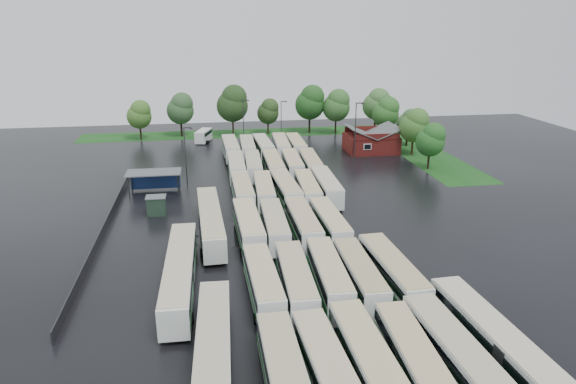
{
  "coord_description": "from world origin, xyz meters",
  "views": [
    {
      "loc": [
        -8.7,
        -55.57,
        25.27
      ],
      "look_at": [
        2.0,
        12.0,
        2.5
      ],
      "focal_mm": 32.0,
      "sensor_mm": 36.0,
      "label": 1
    }
  ],
  "objects": [
    {
      "name": "bus_r5c1",
      "position": [
        -1.27,
        41.74,
        1.87
      ],
      "size": [
        2.94,
        12.28,
        3.4
      ],
      "rotation": [
        0.0,
        0.0,
        -0.03
      ],
      "color": "silver",
      "rests_on": "ground"
    },
    {
      "name": "bus_r2c1",
      "position": [
        -1.33,
        1.42,
        1.85
      ],
      "size": [
        2.86,
        12.16,
        3.37
      ],
      "rotation": [
        0.0,
        0.0,
        -0.02
      ],
      "color": "silver",
      "rests_on": "ground"
    },
    {
      "name": "puddle_1",
      "position": [
        7.03,
        -19.8,
        0.0
      ],
      "size": [
        4.38,
        4.38,
        0.01
      ],
      "primitive_type": "cylinder",
      "color": "black",
      "rests_on": "ground"
    },
    {
      "name": "bus_r0c2",
      "position": [
        1.87,
        -25.68,
        1.93
      ],
      "size": [
        2.95,
        12.67,
        3.51
      ],
      "rotation": [
        0.0,
        0.0,
        0.02
      ],
      "color": "silver",
      "rests_on": "ground"
    },
    {
      "name": "bus_r4c0",
      "position": [
        -4.27,
        28.3,
        1.88
      ],
      "size": [
        2.78,
        12.31,
        3.42
      ],
      "rotation": [
        0.0,
        0.0,
        -0.01
      ],
      "color": "silver",
      "rests_on": "ground"
    },
    {
      "name": "bus_r4c3",
      "position": [
        5.37,
        28.57,
        1.87
      ],
      "size": [
        3.0,
        12.29,
        3.4
      ],
      "rotation": [
        0.0,
        0.0,
        -0.03
      ],
      "color": "silver",
      "rests_on": "ground"
    },
    {
      "name": "bus_r2c3",
      "position": [
        5.38,
        1.08,
        1.84
      ],
      "size": [
        2.8,
        12.09,
        3.35
      ],
      "rotation": [
        0.0,
        0.0,
        0.02
      ],
      "color": "silver",
      "rests_on": "ground"
    },
    {
      "name": "bus_r3c2",
      "position": [
        2.08,
        14.76,
        1.93
      ],
      "size": [
        3.18,
        12.71,
        3.51
      ],
      "rotation": [
        0.0,
        0.0,
        0.04
      ],
      "color": "silver",
      "rests_on": "ground"
    },
    {
      "name": "bus_r3c0",
      "position": [
        -4.2,
        15.09,
        1.88
      ],
      "size": [
        2.76,
        12.31,
        3.42
      ],
      "rotation": [
        0.0,
        0.0,
        0.01
      ],
      "color": "silver",
      "rests_on": "ground"
    },
    {
      "name": "ground",
      "position": [
        0.0,
        0.0,
        0.0
      ],
      "size": [
        160.0,
        160.0,
        0.0
      ],
      "primitive_type": "plane",
      "color": "black",
      "rests_on": "ground"
    },
    {
      "name": "tree_north_6",
      "position": [
        31.28,
        61.79,
        6.74
      ],
      "size": [
        6.32,
        6.32,
        10.48
      ],
      "color": "black",
      "rests_on": "ground"
    },
    {
      "name": "bus_r0c4",
      "position": [
        8.39,
        -25.72,
        1.94
      ],
      "size": [
        3.19,
        12.75,
        3.52
      ],
      "rotation": [
        0.0,
        0.0,
        0.04
      ],
      "color": "silver",
      "rests_on": "ground"
    },
    {
      "name": "tree_north_1",
      "position": [
        -14.57,
        63.58,
        6.52
      ],
      "size": [
        6.12,
        6.12,
        10.14
      ],
      "color": "black",
      "rests_on": "ground"
    },
    {
      "name": "bus_r2c0",
      "position": [
        -4.47,
        1.53,
        1.93
      ],
      "size": [
        3.04,
        12.69,
        3.51
      ],
      "rotation": [
        0.0,
        0.0,
        0.03
      ],
      "color": "silver",
      "rests_on": "ground"
    },
    {
      "name": "grass_strip_east",
      "position": [
        34.0,
        42.8,
        0.01
      ],
      "size": [
        10.0,
        50.0,
        0.01
      ],
      "primitive_type": "cube",
      "color": "#144613",
      "rests_on": "ground"
    },
    {
      "name": "artic_bus_east",
      "position": [
        12.21,
        -26.4,
        1.95
      ],
      "size": [
        3.63,
        19.09,
        3.52
      ],
      "rotation": [
        0.0,
        0.0,
        0.05
      ],
      "color": "silver",
      "rests_on": "ground"
    },
    {
      "name": "bus_r1c0",
      "position": [
        -4.28,
        -12.49,
        1.84
      ],
      "size": [
        2.91,
        12.08,
        3.34
      ],
      "rotation": [
        0.0,
        0.0,
        0.03
      ],
      "color": "silver",
      "rests_on": "ground"
    },
    {
      "name": "lamp_post_back_e",
      "position": [
        7.3,
        54.26,
        5.24
      ],
      "size": [
        1.39,
        0.27,
        9.03
      ],
      "color": "#2D2D30",
      "rests_on": "ground"
    },
    {
      "name": "artic_bus_west_c",
      "position": [
        -12.11,
        -9.38,
        1.94
      ],
      "size": [
        2.97,
        18.91,
        3.5
      ],
      "rotation": [
        0.0,
        0.0,
        -0.02
      ],
      "color": "silver",
      "rests_on": "ground"
    },
    {
      "name": "bus_r3c3",
      "position": [
        5.31,
        14.64,
        1.85
      ],
      "size": [
        3.09,
        12.19,
        3.37
      ],
      "rotation": [
        0.0,
        0.0,
        -0.04
      ],
      "color": "silver",
      "rests_on": "ground"
    },
    {
      "name": "bus_r2c2",
      "position": [
        2.13,
        1.28,
        1.9
      ],
      "size": [
        2.71,
        12.45,
        3.46
      ],
      "rotation": [
        0.0,
        0.0,
        0.0
      ],
      "color": "silver",
      "rests_on": "ground"
    },
    {
      "name": "puddle_4",
      "position": [
        14.63,
        -16.06,
        0.0
      ],
      "size": [
        3.25,
        3.25,
        0.01
      ],
      "primitive_type": "cylinder",
      "color": "black",
      "rests_on": "ground"
    },
    {
      "name": "tree_north_2",
      "position": [
        -2.78,
        61.96,
        7.63
      ],
      "size": [
        7.16,
        7.16,
        11.86
      ],
      "color": "#39281B",
      "rests_on": "ground"
    },
    {
      "name": "bus_r1c2",
      "position": [
        2.19,
        -12.06,
        1.86
      ],
      "size": [
        3.05,
        12.26,
        3.39
      ],
      "rotation": [
        0.0,
        0.0,
        -0.04
      ],
      "color": "silver",
      "rests_on": "ground"
    },
    {
      "name": "bus_r1c4",
      "position": [
        8.43,
        -12.57,
        1.94
      ],
      "size": [
        3.19,
        12.79,
        3.53
      ],
      "rotation": [
        0.0,
        0.0,
        0.04
      ],
      "color": "silver",
      "rests_on": "ground"
    },
    {
      "name": "bus_r3c1",
      "position": [
        -1.07,
        14.98,
        1.84
      ],
      "size": [
        3.05,
        12.09,
        3.34
      ],
      "rotation": [
        0.0,
        0.0,
        -0.04
      ],
      "color": "silver",
      "rests_on": "ground"
    },
    {
      "name": "bus_r5c3",
      "position": [
        5.39,
        42.24,
        1.9
      ],
      "size": [
        3.19,
        12.54,
        3.46
      ],
      "rotation": [
        0.0,
        0.0,
        -0.04
      ],
      "color": "silver",
      "rests_on": "ground"
    },
    {
      "name": "bus_r0c0",
      "position": [
        -4.28,
        -26.1,
        1.86
      ],
      "size": [
        2.71,
        12.16,
        3.38
      ],
      "rotation": [
        0.0,
        0.0,
        0.01
      ],
      "color": "silver",
      "rests_on": "ground"
    },
    {
      "name": "bus_r0c3",
      "position": [
        5.21,
        -25.99,
        1.86
      ],
      "size": [
        3.09,
        12.22,
        3.37
      ],
      "rotation": [
        0.0,
        0.0,
        -0.04
      ],
      "color": "silver",
      "rests_on": "ground"
    },
    {
      "name": "wash_shed",
      "position": [
        -17.2,
        22.02,
        2.99
      ],
      "size": [
        8.2,
        4.2,
        3.58
      ],
      "color": "#2D2D30",
      "rests_on": "ground"
    },
    {
      "name": "bus_r1c1",
      "position": [
        -1.18,
        -12.72,
        1.88
      ],
      "size": [
        2.96,
        12.36,
        3.42
      ],
      "rotation": [
        0.0,
        0.0,
        -0.03
      ],
      "color": "silver",
      "rests_on": "ground"
    },
    {
      "name": "puddle_0",
      "position": [
        -1.25,
        -21.48,
        0.0
      ],
      "size": [
        4.3,
        4.3,
        0.01
      ],
      "primitive_type": "cylinder",
      "color": "black",
      "rests_on": "ground"
    },
    {
      "name": "bus_r5c2",
      "position": [
        1.84,
        42.11,
        1.9
      ],
      "size": [
        3.08,
        12.5,
        3.45
      ],
      "rotation": [
        0.0,
        0.0,
        0.04
      ],
      "color": "silver",
      "rests_on": "ground"
    },
    {
      "name": "bus_r0c1",
      "position": [
        -1.23,
        -26.18,
        1.86
      ],
      "size": [
        3.19,
        12.29,
        3.39
      ],
      "rotation": [
        0.0,
        0.0,
        0.05
      ],
      "color": "silver",
      "rests_on": "ground"
    },
    {
      "name": "tree_east_3",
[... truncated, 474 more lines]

